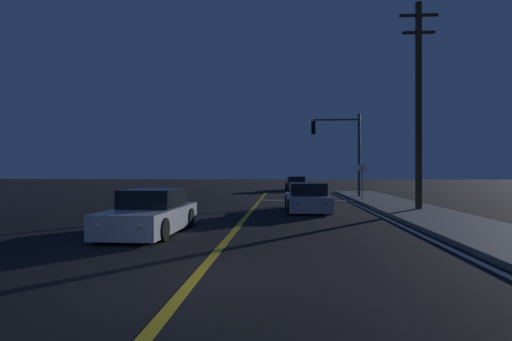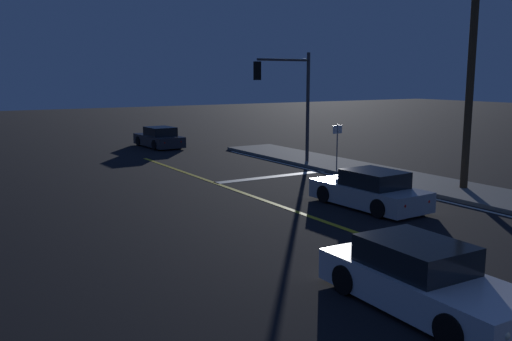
{
  "view_description": "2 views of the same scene",
  "coord_description": "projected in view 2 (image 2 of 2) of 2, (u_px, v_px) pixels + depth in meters",
  "views": [
    {
      "loc": [
        1.6,
        -7.26,
        1.93
      ],
      "look_at": [
        0.0,
        15.4,
        1.92
      ],
      "focal_mm": 28.67,
      "sensor_mm": 36.0,
      "label": 1
    },
    {
      "loc": [
        -10.83,
        -2.04,
        4.58
      ],
      "look_at": [
        -1.97,
        12.33,
        1.7
      ],
      "focal_mm": 38.6,
      "sensor_mm": 36.0,
      "label": 2
    }
  ],
  "objects": [
    {
      "name": "sidewalk_right",
      "position": [
        502.0,
        199.0,
        20.52
      ],
      "size": [
        3.2,
        36.75,
        0.15
      ],
      "primitive_type": "cube",
      "color": "slate",
      "rests_on": "ground"
    },
    {
      "name": "lane_line_center",
      "position": [
        348.0,
        230.0,
        16.65
      ],
      "size": [
        0.2,
        34.7,
        0.01
      ],
      "primitive_type": "cube",
      "color": "gold",
      "rests_on": "ground"
    },
    {
      "name": "lane_line_edge_right",
      "position": [
        469.0,
        207.0,
        19.57
      ],
      "size": [
        0.16,
        34.7,
        0.01
      ],
      "primitive_type": "cube",
      "color": "silver",
      "rests_on": "ground"
    },
    {
      "name": "stop_bar",
      "position": [
        272.0,
        177.0,
        25.48
      ],
      "size": [
        5.9,
        0.5,
        0.01
      ],
      "primitive_type": "cube",
      "color": "silver",
      "rests_on": "ground"
    },
    {
      "name": "car_side_waiting_white",
      "position": [
        422.0,
        280.0,
        10.96
      ],
      "size": [
        2.02,
        4.58,
        1.34
      ],
      "rotation": [
        0.0,
        0.0,
        3.12
      ],
      "color": "silver",
      "rests_on": "ground"
    },
    {
      "name": "car_lead_oncoming_silver",
      "position": [
        370.0,
        191.0,
        19.52
      ],
      "size": [
        2.1,
        4.47,
        1.34
      ],
      "rotation": [
        0.0,
        0.0,
        0.04
      ],
      "color": "#B2B5BA",
      "rests_on": "ground"
    },
    {
      "name": "car_parked_curb_charcoal",
      "position": [
        159.0,
        138.0,
        36.23
      ],
      "size": [
        2.08,
        4.39,
        1.34
      ],
      "rotation": [
        0.0,
        0.0,
        0.04
      ],
      "color": "#2D2D33",
      "rests_on": "ground"
    },
    {
      "name": "traffic_signal_near_right",
      "position": [
        290.0,
        91.0,
        28.1
      ],
      "size": [
        3.35,
        0.28,
        5.82
      ],
      "rotation": [
        0.0,
        0.0,
        3.14
      ],
      "color": "#38383D",
      "rests_on": "ground"
    },
    {
      "name": "utility_pole_right",
      "position": [
        471.0,
        65.0,
        21.46
      ],
      "size": [
        1.75,
        0.3,
        9.72
      ],
      "color": "#42301E",
      "rests_on": "ground"
    },
    {
      "name": "street_sign_corner",
      "position": [
        337.0,
        140.0,
        26.58
      ],
      "size": [
        0.56,
        0.06,
        2.33
      ],
      "color": "slate",
      "rests_on": "ground"
    }
  ]
}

